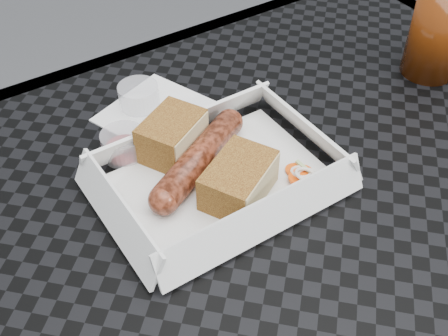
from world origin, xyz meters
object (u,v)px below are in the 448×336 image
patio_table (335,253)px  food_tray (219,181)px  bratwurst (199,158)px  drink_glass (438,31)px

patio_table → food_tray: 0.16m
patio_table → bratwurst: 0.19m
food_tray → drink_glass: bearing=3.8°
patio_table → bratwurst: size_ratio=5.20×
food_tray → drink_glass: drink_glass is taller
patio_table → drink_glass: drink_glass is taller
drink_glass → food_tray: bearing=-176.2°
bratwurst → food_tray: bearing=-71.9°
drink_glass → bratwurst: bearing=179.5°
bratwurst → drink_glass: drink_glass is taller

